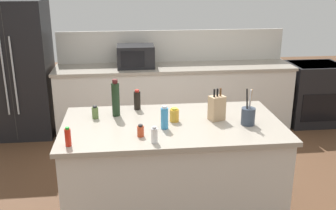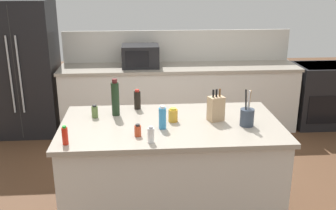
# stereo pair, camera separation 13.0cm
# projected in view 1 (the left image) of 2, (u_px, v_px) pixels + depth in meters

# --- Properties ---
(back_counter_run) EXTENTS (3.37, 0.66, 0.94)m
(back_counter_run) POSITION_uv_depth(u_px,v_px,m) (175.00, 98.00, 5.70)
(back_counter_run) COLOR beige
(back_counter_run) RESTS_ON ground_plane
(wall_backsplash) EXTENTS (3.33, 0.03, 0.46)m
(wall_backsplash) POSITION_uv_depth(u_px,v_px,m) (172.00, 46.00, 5.78)
(wall_backsplash) COLOR beige
(wall_backsplash) RESTS_ON back_counter_run
(kitchen_island) EXTENTS (1.93, 1.05, 0.94)m
(kitchen_island) POSITION_uv_depth(u_px,v_px,m) (172.00, 171.00, 3.60)
(kitchen_island) COLOR beige
(kitchen_island) RESTS_ON ground_plane
(refrigerator) EXTENTS (0.91, 0.75, 1.87)m
(refrigerator) POSITION_uv_depth(u_px,v_px,m) (17.00, 70.00, 5.38)
(refrigerator) COLOR black
(refrigerator) RESTS_ON ground_plane
(range_oven) EXTENTS (0.76, 0.65, 0.92)m
(range_oven) POSITION_uv_depth(u_px,v_px,m) (313.00, 93.00, 5.92)
(range_oven) COLOR black
(range_oven) RESTS_ON ground_plane
(microwave) EXTENTS (0.51, 0.39, 0.31)m
(microwave) POSITION_uv_depth(u_px,v_px,m) (136.00, 56.00, 5.45)
(microwave) COLOR black
(microwave) RESTS_ON back_counter_run
(knife_block) EXTENTS (0.16, 0.14, 0.29)m
(knife_block) POSITION_uv_depth(u_px,v_px,m) (217.00, 108.00, 3.49)
(knife_block) COLOR tan
(knife_block) RESTS_ON kitchen_island
(utensil_crock) EXTENTS (0.12, 0.12, 0.32)m
(utensil_crock) POSITION_uv_depth(u_px,v_px,m) (248.00, 116.00, 3.39)
(utensil_crock) COLOR #333D4C
(utensil_crock) RESTS_ON kitchen_island
(dish_soap_bottle) EXTENTS (0.06, 0.06, 0.20)m
(dish_soap_bottle) POSITION_uv_depth(u_px,v_px,m) (165.00, 118.00, 3.30)
(dish_soap_bottle) COLOR #3384BC
(dish_soap_bottle) RESTS_ON kitchen_island
(spice_jar_oregano) EXTENTS (0.06, 0.06, 0.12)m
(spice_jar_oregano) POSITION_uv_depth(u_px,v_px,m) (95.00, 113.00, 3.55)
(spice_jar_oregano) COLOR #567038
(spice_jar_oregano) RESTS_ON kitchen_island
(hot_sauce_bottle) EXTENTS (0.05, 0.05, 0.15)m
(hot_sauce_bottle) POSITION_uv_depth(u_px,v_px,m) (68.00, 137.00, 2.97)
(hot_sauce_bottle) COLOR red
(hot_sauce_bottle) RESTS_ON kitchen_island
(soy_sauce_bottle) EXTENTS (0.06, 0.06, 0.20)m
(soy_sauce_bottle) POSITION_uv_depth(u_px,v_px,m) (137.00, 100.00, 3.77)
(soy_sauce_bottle) COLOR black
(soy_sauce_bottle) RESTS_ON kitchen_island
(wine_bottle) EXTENTS (0.07, 0.07, 0.35)m
(wine_bottle) POSITION_uv_depth(u_px,v_px,m) (116.00, 99.00, 3.58)
(wine_bottle) COLOR black
(wine_bottle) RESTS_ON kitchen_island
(spice_jar_paprika) EXTENTS (0.06, 0.06, 0.10)m
(spice_jar_paprika) POSITION_uv_depth(u_px,v_px,m) (141.00, 131.00, 3.16)
(spice_jar_paprika) COLOR #B73D1E
(spice_jar_paprika) RESTS_ON kitchen_island
(honey_jar) EXTENTS (0.08, 0.08, 0.13)m
(honey_jar) POSITION_uv_depth(u_px,v_px,m) (174.00, 115.00, 3.47)
(honey_jar) COLOR gold
(honey_jar) RESTS_ON kitchen_island
(salt_shaker) EXTENTS (0.05, 0.05, 0.13)m
(salt_shaker) POSITION_uv_depth(u_px,v_px,m) (154.00, 135.00, 3.03)
(salt_shaker) COLOR silver
(salt_shaker) RESTS_ON kitchen_island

